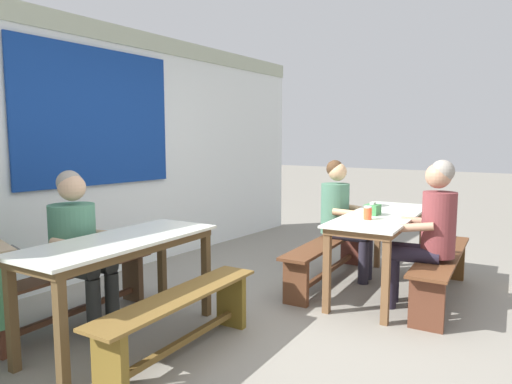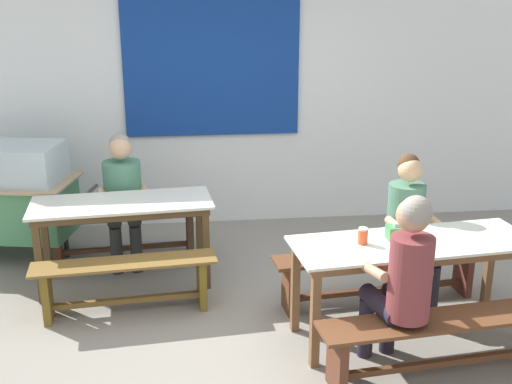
% 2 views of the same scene
% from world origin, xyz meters
% --- Properties ---
extents(ground_plane, '(40.00, 40.00, 0.00)m').
position_xyz_m(ground_plane, '(0.00, 0.00, 0.00)').
color(ground_plane, gray).
extents(backdrop_wall, '(7.01, 0.23, 2.75)m').
position_xyz_m(backdrop_wall, '(-0.00, 2.53, 1.45)').
color(backdrop_wall, white).
rests_on(backdrop_wall, ground_plane).
extents(dining_table_far, '(1.61, 0.76, 0.78)m').
position_xyz_m(dining_table_far, '(-1.02, 0.97, 0.69)').
color(dining_table_far, silver).
rests_on(dining_table_far, ground_plane).
extents(dining_table_near, '(1.86, 0.81, 0.78)m').
position_xyz_m(dining_table_near, '(1.19, -0.19, 0.70)').
color(dining_table_near, silver).
rests_on(dining_table_near, ground_plane).
extents(bench_far_back, '(1.53, 0.39, 0.45)m').
position_xyz_m(bench_far_back, '(-1.08, 1.53, 0.29)').
color(bench_far_back, brown).
rests_on(bench_far_back, ground_plane).
extents(bench_far_front, '(1.50, 0.43, 0.45)m').
position_xyz_m(bench_far_front, '(-0.97, 0.41, 0.29)').
color(bench_far_front, brown).
rests_on(bench_far_front, ground_plane).
extents(bench_near_back, '(1.83, 0.47, 0.45)m').
position_xyz_m(bench_near_back, '(1.13, 0.36, 0.31)').
color(bench_near_back, '#57321C').
rests_on(bench_near_back, ground_plane).
extents(bench_near_front, '(1.79, 0.50, 0.45)m').
position_xyz_m(bench_near_front, '(1.25, -0.75, 0.31)').
color(bench_near_front, brown).
rests_on(bench_near_front, ground_plane).
extents(person_near_front, '(0.44, 0.58, 1.33)m').
position_xyz_m(person_near_front, '(0.94, -0.70, 0.75)').
color(person_near_front, '#231D2C').
rests_on(person_near_front, ground_plane).
extents(person_center_facing, '(0.50, 0.57, 1.26)m').
position_xyz_m(person_center_facing, '(-1.06, 1.47, 0.73)').
color(person_center_facing, '#272A2A').
rests_on(person_center_facing, ground_plane).
extents(person_right_near_table, '(0.46, 0.56, 1.29)m').
position_xyz_m(person_right_near_table, '(1.34, 0.31, 0.72)').
color(person_right_near_table, '#26232E').
rests_on(person_right_near_table, ground_plane).
extents(tissue_box, '(0.14, 0.12, 0.13)m').
position_xyz_m(tissue_box, '(1.08, -0.14, 0.83)').
color(tissue_box, '#3C8045').
rests_on(tissue_box, dining_table_near).
extents(condiment_jar, '(0.07, 0.07, 0.12)m').
position_xyz_m(condiment_jar, '(0.81, -0.20, 0.84)').
color(condiment_jar, '#E0512B').
rests_on(condiment_jar, dining_table_near).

